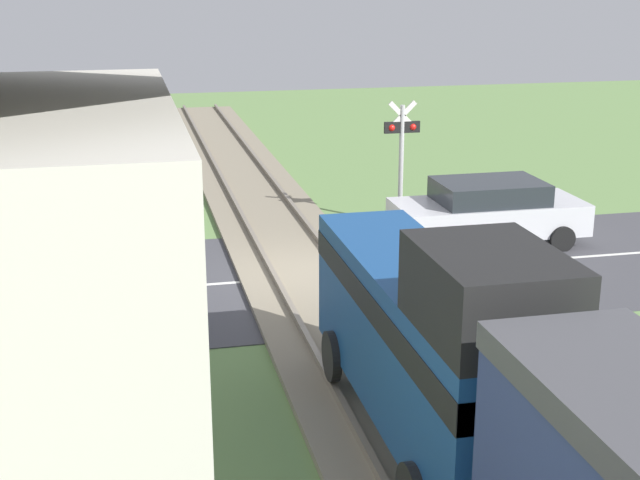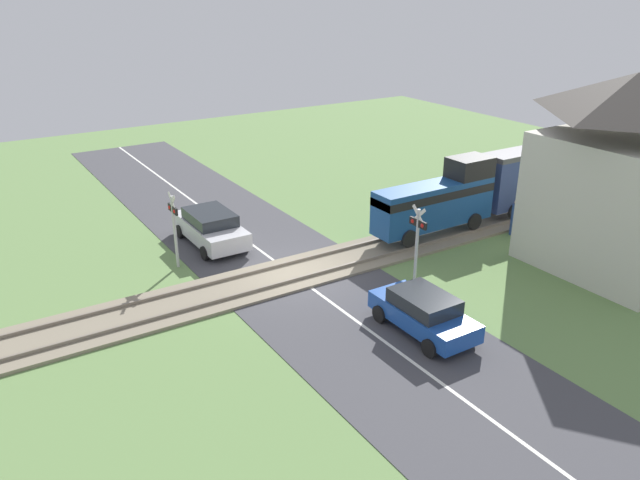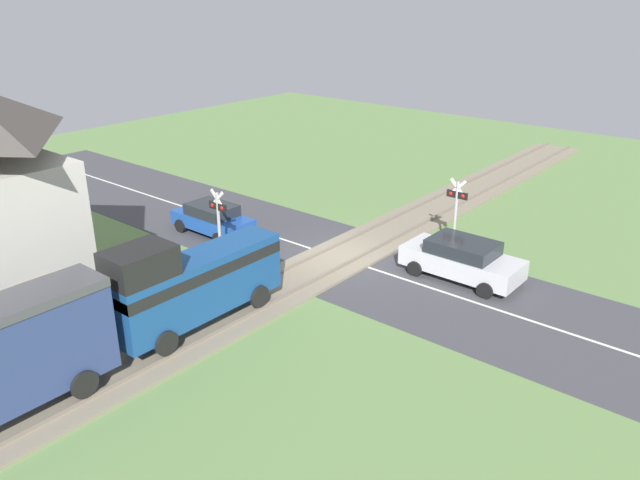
{
  "view_description": "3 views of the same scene",
  "coord_description": "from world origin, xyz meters",
  "px_view_note": "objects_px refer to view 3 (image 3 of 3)",
  "views": [
    {
      "loc": [
        3.56,
        17.1,
        6.11
      ],
      "look_at": [
        0.0,
        1.26,
        1.2
      ],
      "focal_mm": 50.0,
      "sensor_mm": 36.0,
      "label": 1
    },
    {
      "loc": [
        19.15,
        -10.87,
        10.61
      ],
      "look_at": [
        0.0,
        1.26,
        1.2
      ],
      "focal_mm": 35.0,
      "sensor_mm": 36.0,
      "label": 2
    },
    {
      "loc": [
        -14.01,
        18.13,
        10.16
      ],
      "look_at": [
        0.0,
        1.26,
        1.2
      ],
      "focal_mm": 35.0,
      "sensor_mm": 36.0,
      "label": 3
    }
  ],
  "objects_px": {
    "car_near_crossing": "(462,259)",
    "crossing_signal_west_approach": "(456,206)",
    "car_far_side": "(213,218)",
    "crossing_signal_east_approach": "(219,218)",
    "pedestrian_by_station": "(72,332)",
    "train": "(96,319)"
  },
  "relations": [
    {
      "from": "train",
      "to": "car_near_crossing",
      "type": "bearing_deg",
      "value": -110.76
    },
    {
      "from": "train",
      "to": "pedestrian_by_station",
      "type": "xyz_separation_m",
      "value": [
        1.7,
        -0.09,
        -1.1
      ]
    },
    {
      "from": "car_near_crossing",
      "to": "car_far_side",
      "type": "height_order",
      "value": "car_near_crossing"
    },
    {
      "from": "car_near_crossing",
      "to": "pedestrian_by_station",
      "type": "xyz_separation_m",
      "value": [
        6.29,
        12.02,
        -0.04
      ]
    },
    {
      "from": "car_near_crossing",
      "to": "crossing_signal_west_approach",
      "type": "height_order",
      "value": "crossing_signal_west_approach"
    },
    {
      "from": "car_far_side",
      "to": "crossing_signal_west_approach",
      "type": "height_order",
      "value": "crossing_signal_west_approach"
    },
    {
      "from": "train",
      "to": "pedestrian_by_station",
      "type": "relative_size",
      "value": 7.55
    },
    {
      "from": "train",
      "to": "crossing_signal_west_approach",
      "type": "xyz_separation_m",
      "value": [
        -3.13,
        -14.2,
        0.14
      ]
    },
    {
      "from": "crossing_signal_east_approach",
      "to": "pedestrian_by_station",
      "type": "distance_m",
      "value": 7.31
    },
    {
      "from": "train",
      "to": "car_far_side",
      "type": "xyz_separation_m",
      "value": [
        5.97,
        -9.23,
        -1.13
      ]
    },
    {
      "from": "car_near_crossing",
      "to": "crossing_signal_west_approach",
      "type": "distance_m",
      "value": 2.81
    },
    {
      "from": "car_near_crossing",
      "to": "pedestrian_by_station",
      "type": "bearing_deg",
      "value": 62.37
    },
    {
      "from": "crossing_signal_west_approach",
      "to": "crossing_signal_east_approach",
      "type": "relative_size",
      "value": 1.0
    },
    {
      "from": "car_near_crossing",
      "to": "crossing_signal_west_approach",
      "type": "bearing_deg",
      "value": -54.84
    },
    {
      "from": "car_near_crossing",
      "to": "crossing_signal_east_approach",
      "type": "relative_size",
      "value": 1.41
    },
    {
      "from": "crossing_signal_west_approach",
      "to": "pedestrian_by_station",
      "type": "height_order",
      "value": "crossing_signal_west_approach"
    },
    {
      "from": "train",
      "to": "crossing_signal_east_approach",
      "type": "xyz_separation_m",
      "value": [
        3.13,
        -7.15,
        0.14
      ]
    },
    {
      "from": "car_near_crossing",
      "to": "pedestrian_by_station",
      "type": "distance_m",
      "value": 13.57
    },
    {
      "from": "car_near_crossing",
      "to": "crossing_signal_east_approach",
      "type": "bearing_deg",
      "value": 32.73
    },
    {
      "from": "crossing_signal_east_approach",
      "to": "car_far_side",
      "type": "bearing_deg",
      "value": -36.2
    },
    {
      "from": "car_far_side",
      "to": "crossing_signal_west_approach",
      "type": "distance_m",
      "value": 10.44
    },
    {
      "from": "train",
      "to": "pedestrian_by_station",
      "type": "distance_m",
      "value": 2.03
    }
  ]
}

